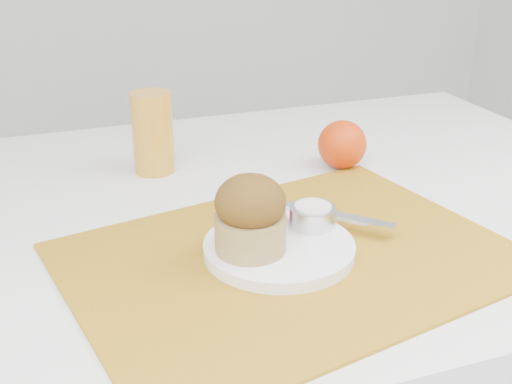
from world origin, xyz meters
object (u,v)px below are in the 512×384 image
object	(u,v)px
juice_glass	(153,133)
muffin	(250,215)
plate	(279,248)
orange	(342,145)

from	to	relation	value
juice_glass	muffin	distance (m)	0.32
plate	muffin	distance (m)	0.06
plate	juice_glass	world-z (taller)	juice_glass
muffin	plate	bearing A→B (deg)	4.70
plate	orange	distance (m)	0.30
orange	juice_glass	xyz separation A→B (m)	(-0.28, 0.08, 0.02)
plate	orange	xyz separation A→B (m)	(0.20, 0.23, 0.03)
plate	juice_glass	distance (m)	0.33
orange	muffin	xyz separation A→B (m)	(-0.23, -0.23, 0.02)
plate	muffin	size ratio (longest dim) A/B	1.96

